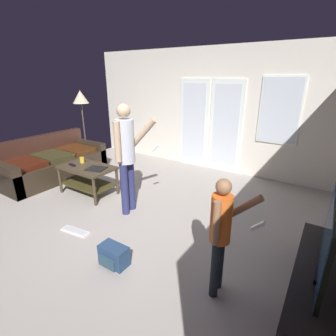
# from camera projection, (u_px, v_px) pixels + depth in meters

# --- Properties ---
(ground_plane) EXTENTS (5.94, 5.55, 0.02)m
(ground_plane) POSITION_uv_depth(u_px,v_px,m) (123.00, 214.00, 3.97)
(ground_plane) COLOR #A49B94
(wall_back_with_doors) EXTENTS (5.94, 0.09, 2.65)m
(wall_back_with_doors) POSITION_uv_depth(u_px,v_px,m) (206.00, 111.00, 5.65)
(wall_back_with_doors) COLOR silver
(wall_back_with_doors) RESTS_ON ground_plane
(leather_couch) EXTENTS (0.99, 2.10, 0.84)m
(leather_couch) POSITION_uv_depth(u_px,v_px,m) (52.00, 164.00, 5.34)
(leather_couch) COLOR #2F251A
(leather_couch) RESTS_ON ground_plane
(coffee_table) EXTENTS (0.99, 0.60, 0.52)m
(coffee_table) POSITION_uv_depth(u_px,v_px,m) (88.00, 174.00, 4.55)
(coffee_table) COLOR #3E3323
(coffee_table) RESTS_ON ground_plane
(tv_stand) EXTENTS (0.42, 1.64, 0.38)m
(tv_stand) POSITION_uv_depth(u_px,v_px,m) (316.00, 287.00, 2.35)
(tv_stand) COLOR black
(tv_stand) RESTS_ON ground_plane
(flat_screen_tv) EXTENTS (0.08, 1.19, 0.70)m
(flat_screen_tv) POSITION_uv_depth(u_px,v_px,m) (328.00, 237.00, 2.16)
(flat_screen_tv) COLOR black
(flat_screen_tv) RESTS_ON tv_stand
(person_adult) EXTENTS (0.56, 0.50, 1.68)m
(person_adult) POSITION_uv_depth(u_px,v_px,m) (126.00, 151.00, 3.71)
(person_adult) COLOR navy
(person_adult) RESTS_ON ground_plane
(person_child) EXTENTS (0.45, 0.35, 1.22)m
(person_child) POSITION_uv_depth(u_px,v_px,m) (221.00, 229.00, 2.30)
(person_child) COLOR #1C2429
(person_child) RESTS_ON ground_plane
(floor_lamp) EXTENTS (0.38, 0.38, 1.71)m
(floor_lamp) POSITION_uv_depth(u_px,v_px,m) (81.00, 100.00, 6.06)
(floor_lamp) COLOR #31262B
(floor_lamp) RESTS_ON ground_plane
(backpack) EXTENTS (0.33, 0.22, 0.24)m
(backpack) POSITION_uv_depth(u_px,v_px,m) (113.00, 256.00, 2.87)
(backpack) COLOR navy
(backpack) RESTS_ON ground_plane
(loose_keyboard) EXTENTS (0.45, 0.19, 0.02)m
(loose_keyboard) POSITION_uv_depth(u_px,v_px,m) (75.00, 231.00, 3.51)
(loose_keyboard) COLOR white
(loose_keyboard) RESTS_ON ground_plane
(laptop_closed) EXTENTS (0.37, 0.33, 0.02)m
(laptop_closed) POSITION_uv_depth(u_px,v_px,m) (96.00, 169.00, 4.36)
(laptop_closed) COLOR black
(laptop_closed) RESTS_ON coffee_table
(cup_near_edge) EXTENTS (0.08, 0.08, 0.10)m
(cup_near_edge) POSITION_uv_depth(u_px,v_px,m) (82.00, 160.00, 4.68)
(cup_near_edge) COLOR gold
(cup_near_edge) RESTS_ON coffee_table
(tv_remote_black) EXTENTS (0.18, 0.08, 0.02)m
(tv_remote_black) POSITION_uv_depth(u_px,v_px,m) (72.00, 165.00, 4.54)
(tv_remote_black) COLOR black
(tv_remote_black) RESTS_ON coffee_table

